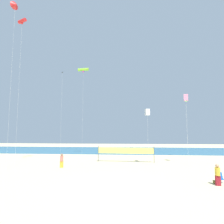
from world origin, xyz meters
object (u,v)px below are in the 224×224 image
folding_beach_chair (220,177)px  beach_handbag (215,182)px  beachgoer_coral_shirt (62,160)px  kite_black_diamond (62,79)px  kite_pink_box (186,98)px  kite_red_tube (22,22)px  kite_lime_diamond (186,102)px  kite_red_delta (15,5)px  beachgoer_mustard_shirt (218,174)px  kite_lime_tube (83,70)px  kite_white_box (147,112)px  volleyball_net (126,151)px

folding_beach_chair → beach_handbag: 0.87m
beachgoer_coral_shirt → kite_black_diamond: bearing=-63.1°
folding_beach_chair → kite_pink_box: (-0.11, 8.85, 8.87)m
folding_beach_chair → kite_red_tube: 31.18m
kite_lime_diamond → kite_red_delta: (-24.95, -11.99, 11.38)m
beachgoer_mustard_shirt → kite_red_delta: kite_red_delta is taller
beachgoer_coral_shirt → kite_red_delta: bearing=22.9°
beachgoer_coral_shirt → kite_lime_tube: bearing=-82.4°
kite_white_box → kite_lime_tube: (-11.52, 9.32, 9.56)m
beachgoer_coral_shirt → kite_lime_tube: 20.02m
beachgoer_coral_shirt → folding_beach_chair: (16.75, -5.95, -0.48)m
beachgoer_mustard_shirt → kite_pink_box: 13.04m
folding_beach_chair → kite_white_box: size_ratio=0.11×
kite_red_delta → kite_lime_tube: (5.94, 13.99, -4.33)m
beachgoer_coral_shirt → kite_lime_tube: size_ratio=0.10×
kite_white_box → kite_red_delta: kite_red_delta is taller
volleyball_net → kite_lime_tube: kite_lime_tube is taller
beachgoer_mustard_shirt → kite_white_box: 12.70m
kite_lime_diamond → kite_white_box: size_ratio=1.31×
beach_handbag → kite_pink_box: size_ratio=0.04×
kite_lime_diamond → kite_lime_tube: 20.38m
kite_red_tube → kite_red_delta: bearing=-83.4°
volleyball_net → kite_lime_tube: (-8.38, 6.91, 15.23)m
folding_beach_chair → beach_handbag: size_ratio=2.49×
kite_white_box → kite_black_diamond: (-15.82, 9.38, 7.73)m
beachgoer_coral_shirt → kite_lime_diamond: 23.06m
volleyball_net → beach_handbag: 14.23m
beachgoer_mustard_shirt → kite_pink_box: bearing=-118.1°
kite_white_box → kite_red_tube: (-17.72, -2.44, 12.96)m
kite_red_delta → kite_black_diamond: size_ratio=1.31×
beachgoer_mustard_shirt → kite_red_delta: size_ratio=0.08×
kite_white_box → beachgoer_coral_shirt: bearing=-166.0°
kite_red_delta → kite_lime_tube: bearing=67.0°
kite_red_tube → beachgoer_coral_shirt: bearing=-3.2°
beachgoer_coral_shirt → beach_handbag: bearing=164.5°
folding_beach_chair → kite_black_diamond: size_ratio=0.05×
kite_red_tube → folding_beach_chair: bearing=-15.2°
kite_red_delta → kite_black_diamond: kite_red_delta is taller
beachgoer_mustard_shirt → kite_red_delta: bearing=-38.0°
kite_pink_box → kite_red_tube: 25.71m
beach_handbag → kite_lime_tube: 29.89m
volleyball_net → kite_black_diamond: size_ratio=0.51×
kite_lime_diamond → kite_black_diamond: 23.97m
kite_red_delta → beachgoer_mustard_shirt: bearing=-13.2°
kite_pink_box → folding_beach_chair: bearing=-89.3°
beachgoer_mustard_shirt → beach_handbag: bearing=-118.0°
kite_white_box → kite_pink_box: bearing=1.1°
volleyball_net → kite_lime_diamond: kite_lime_diamond is taller
kite_white_box → kite_black_diamond: bearing=149.3°
kite_red_delta → volleyball_net: bearing=26.3°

